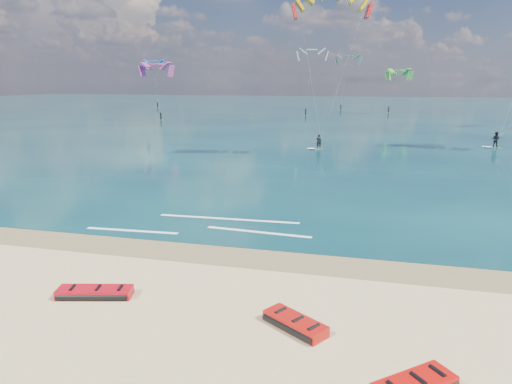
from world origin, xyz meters
TOP-DOWN VIEW (x-y plane):
  - ground at (0.00, 40.00)m, footprint 320.00×320.00m
  - wet_sand_strip at (0.00, 3.00)m, footprint 320.00×2.40m
  - sea at (0.00, 104.00)m, footprint 320.00×200.00m
  - packed_kite_left at (-0.18, -1.87)m, footprint 2.99×1.68m
  - packed_kite_mid at (7.12, -2.33)m, footprint 2.56×2.22m
  - kitesurfer_main at (4.61, 32.28)m, footprint 7.69×8.48m
  - shoreline_foam at (1.28, 6.73)m, footprint 11.56×3.62m
  - distant_kites at (-4.28, 84.60)m, footprint 88.02×39.91m

SIDE VIEW (x-z plane):
  - ground at x=0.00m, z-range 0.00..0.00m
  - packed_kite_left at x=-0.18m, z-range -0.19..0.19m
  - packed_kite_mid at x=7.12m, z-range -0.20..0.20m
  - wet_sand_strip at x=0.00m, z-range 0.00..0.01m
  - sea at x=0.00m, z-range 0.00..0.04m
  - shoreline_foam at x=1.28m, z-range 0.04..0.05m
  - distant_kites at x=-4.28m, z-range -0.79..12.63m
  - kitesurfer_main at x=4.61m, z-range 0.24..16.68m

